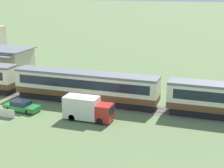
% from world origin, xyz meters
% --- Properties ---
extents(ground_plane, '(600.00, 600.00, 0.00)m').
position_xyz_m(ground_plane, '(0.00, 0.00, 0.00)').
color(ground_plane, '#607547').
extents(passenger_train, '(103.68, 2.97, 4.09)m').
position_xyz_m(passenger_train, '(-14.05, -0.57, 2.27)').
color(passenger_train, brown).
rests_on(passenger_train, ground_plane).
extents(railway_track, '(144.98, 3.60, 0.04)m').
position_xyz_m(railway_track, '(-17.30, -0.57, 0.01)').
color(railway_track, '#665B51').
rests_on(railway_track, ground_plane).
extents(station_building, '(10.67, 8.08, 4.36)m').
position_xyz_m(station_building, '(-35.04, 9.91, 2.21)').
color(station_building, '#BCB293').
rests_on(station_building, ground_plane).
extents(parked_car_green, '(4.69, 2.12, 1.29)m').
position_xyz_m(parked_car_green, '(-20.51, -6.25, 0.61)').
color(parked_car_green, '#287A38').
rests_on(parked_car_green, ground_plane).
extents(delivery_truck_red, '(5.73, 2.07, 2.77)m').
position_xyz_m(delivery_truck_red, '(-11.63, -6.38, 1.39)').
color(delivery_truck_red, '#B2281E').
rests_on(delivery_truck_red, ground_plane).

